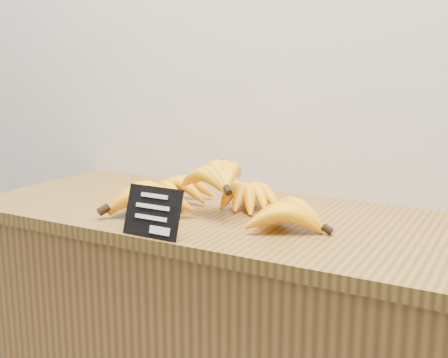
% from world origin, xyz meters
% --- Properties ---
extents(counter_top, '(1.31, 0.54, 0.03)m').
position_xyz_m(counter_top, '(-0.13, 2.75, 0.92)').
color(counter_top, brown).
rests_on(counter_top, counter).
extents(chalkboard_sign, '(0.13, 0.04, 0.10)m').
position_xyz_m(chalkboard_sign, '(-0.19, 2.51, 0.98)').
color(chalkboard_sign, black).
rests_on(chalkboard_sign, counter_top).
extents(banana_pile, '(0.57, 0.35, 0.12)m').
position_xyz_m(banana_pile, '(-0.19, 2.72, 0.97)').
color(banana_pile, '#F1AA09').
rests_on(banana_pile, counter_top).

